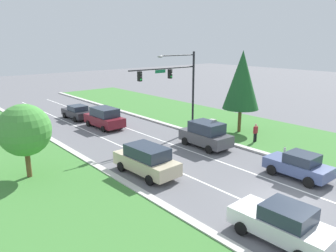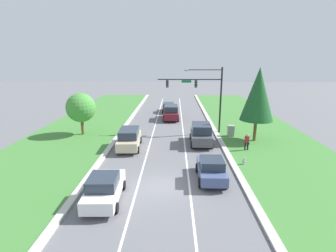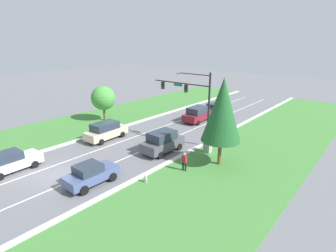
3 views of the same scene
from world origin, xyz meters
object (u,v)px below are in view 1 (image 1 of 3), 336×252
Objects in this scene: utility_cabinet at (212,126)px; conifer_near_right_tree at (242,80)px; graphite_suv at (206,134)px; white_sedan at (283,223)px; charcoal_sedan at (77,112)px; burgundy_suv at (104,118)px; pedestrian at (255,132)px; champagne_suv at (146,160)px; oak_near_left_tree at (24,130)px; fire_hydrant at (285,152)px; slate_blue_sedan at (299,165)px; traffic_signal_mast at (177,81)px.

utility_cabinet is 0.17× the size of conifer_near_right_tree.
conifer_near_right_tree is at bearing 11.45° from graphite_suv.
charcoal_sedan is (3.34, 27.67, -0.07)m from white_sedan.
burgundy_suv is 14.92m from pedestrian.
pedestrian is at bearing -61.80° from burgundy_suv.
champagne_suv is at bearing -159.23° from utility_cabinet.
utility_cabinet is at bearing -63.08° from charcoal_sedan.
utility_cabinet is 4.62m from pedestrian.
charcoal_sedan is at bearing 93.41° from burgundy_suv.
oak_near_left_tree is (-16.92, 0.32, 2.53)m from utility_cabinet.
white_sedan is 6.52× the size of fire_hydrant.
slate_blue_sedan is (3.19, -19.24, -0.18)m from burgundy_suv.
charcoal_sedan is (-0.47, 5.35, -0.24)m from burgundy_suv.
conifer_near_right_tree is at bearing 58.16° from slate_blue_sedan.
pedestrian reaches higher than fire_hydrant.
graphite_suv reaches higher than fire_hydrant.
charcoal_sedan is at bearing 121.84° from conifer_near_right_tree.
fire_hydrant is at bearing 42.29° from slate_blue_sedan.
traffic_signal_mast is at bearing 62.04° from white_sedan.
charcoal_sedan is 22.82m from fire_hydrant.
conifer_near_right_tree reaches higher than burgundy_suv.
white_sedan is at bearing -101.26° from burgundy_suv.
conifer_near_right_tree is at bearing 67.14° from fire_hydrant.
traffic_signal_mast is at bearing 84.90° from graphite_suv.
champagne_suv is (-7.64, -5.64, -4.09)m from traffic_signal_mast.
white_sedan is (-3.81, -22.32, -0.17)m from burgundy_suv.
champagne_suv is 10.99m from fire_hydrant.
slate_blue_sedan is 3.14× the size of utility_cabinet.
champagne_suv is at bearing -35.63° from oak_near_left_tree.
champagne_suv is at bearing -169.09° from conifer_near_right_tree.
fire_hydrant is at bearing 70.59° from pedestrian.
utility_cabinet is (10.77, 4.08, -0.35)m from champagne_suv.
utility_cabinet is 1.87× the size of fire_hydrant.
pedestrian is 0.35× the size of oak_near_left_tree.
oak_near_left_tree reaches higher than fire_hydrant.
pedestrian is 2.41× the size of fire_hydrant.
graphite_suv reaches higher than champagne_suv.
traffic_signal_mast is 6.18m from conifer_near_right_tree.
burgundy_suv is at bearing 132.22° from conifer_near_right_tree.
slate_blue_sedan is (-0.06, -8.23, -0.23)m from graphite_suv.
slate_blue_sedan is at bearing -40.16° from oak_near_left_tree.
oak_near_left_tree reaches higher than utility_cabinet.
traffic_signal_mast is 1.75× the size of charcoal_sedan.
slate_blue_sedan is 0.94× the size of charcoal_sedan.
burgundy_suv is at bearing 107.63° from graphite_suv.
pedestrian is at bearing -58.90° from traffic_signal_mast.
champagne_suv is 7.10× the size of fire_hydrant.
burgundy_suv is (-3.72, 6.82, -4.06)m from traffic_signal_mast.
charcoal_sedan is 2.58× the size of pedestrian.
burgundy_suv is 1.07× the size of white_sedan.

